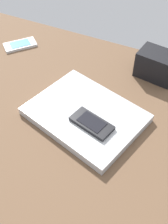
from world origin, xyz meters
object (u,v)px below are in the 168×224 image
Objects in this scene: laptop_closed at (84,114)px; cell_phone_on_desk at (20,45)px; cell_phone_on_laptop at (92,123)px; desk_organizer at (157,65)px.

laptop_closed is 42.02cm from cell_phone_on_desk.
laptop_closed is 2.41× the size of cell_phone_on_laptop.
cell_phone_on_desk is 49.59cm from desk_organizer.
desk_organizer is (9.03, 29.65, 1.47)cm from cell_phone_on_laptop.
cell_phone_on_desk is 1.01× the size of desk_organizer.
cell_phone_on_laptop is at bearing -25.93° from laptop_closed.
cell_phone_on_desk is at bearing 148.44° from cell_phone_on_laptop.
desk_organizer is at bearing 5.78° from cell_phone_on_desk.
cell_phone_on_laptop is 31.03cm from desk_organizer.
cell_phone_on_laptop is 47.20cm from cell_phone_on_desk.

